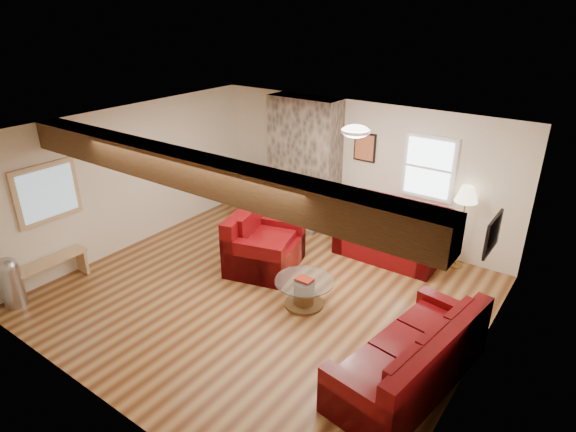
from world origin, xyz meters
name	(u,v)px	position (x,y,z in m)	size (l,w,h in m)	color
room	(264,219)	(0.00, 0.00, 1.25)	(8.00, 8.00, 8.00)	#593017
oak_beam	(194,171)	(0.00, -1.25, 2.31)	(6.00, 0.36, 0.38)	#371F10
chimney_breast	(304,164)	(-1.00, 2.49, 1.22)	(1.40, 0.67, 2.50)	#36302A
back_window	(429,168)	(1.35, 2.71, 1.55)	(0.90, 0.08, 1.10)	white
hatch_window	(47,193)	(-2.96, -1.50, 1.45)	(0.08, 1.00, 0.90)	tan
ceiling_dome	(355,133)	(0.90, 0.90, 2.44)	(0.40, 0.40, 0.18)	beige
artwork_back	(365,147)	(0.15, 2.71, 1.70)	(0.42, 0.06, 0.52)	black
artwork_right	(492,234)	(2.96, 0.30, 1.75)	(0.06, 0.55, 0.42)	black
sofa_three	(410,352)	(2.48, -0.48, 0.42)	(2.17, 0.91, 0.84)	#490507
loveseat	(391,231)	(1.00, 2.23, 0.46)	(1.74, 1.00, 0.92)	#490507
armchair_red	(265,242)	(-0.51, 0.63, 0.48)	(1.17, 1.03, 0.95)	#490507
coffee_table	(304,293)	(0.64, 0.10, 0.21)	(0.86, 0.86, 0.45)	#4E3119
tv_cabinet	(249,195)	(-2.45, 2.53, 0.24)	(0.95, 0.38, 0.48)	black
television	(248,176)	(-2.45, 2.53, 0.68)	(0.73, 0.10, 0.42)	black
floor_lamp	(466,199)	(2.07, 2.55, 1.22)	(0.37, 0.37, 1.42)	tan
pine_bench	(49,274)	(-2.83, -1.80, 0.23)	(0.28, 1.22, 0.46)	tan
pedal_bin	(11,282)	(-2.80, -2.37, 0.39)	(0.31, 0.31, 0.77)	#A0A0A5
coal_bucket	(292,235)	(-0.67, 1.63, 0.15)	(0.32, 0.32, 0.30)	gray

